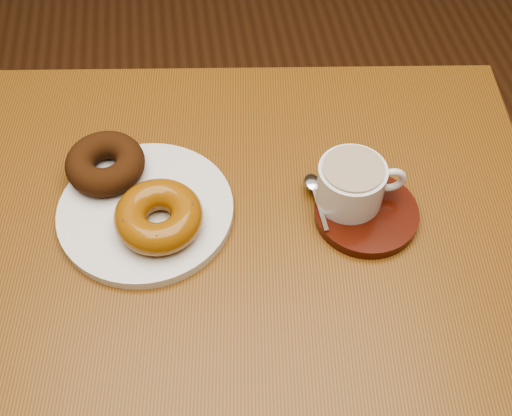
{
  "coord_description": "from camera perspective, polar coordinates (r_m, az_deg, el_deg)",
  "views": [
    {
      "loc": [
        0.1,
        -0.8,
        1.56
      ],
      "look_at": [
        0.17,
        -0.25,
        0.84
      ],
      "focal_mm": 45.0,
      "sensor_mm": 36.0,
      "label": 1
    }
  ],
  "objects": [
    {
      "name": "donut_cinnamon",
      "position": [
        0.96,
        -13.25,
        3.88
      ],
      "size": [
        0.14,
        0.14,
        0.04
      ],
      "primitive_type": "torus",
      "rotation": [
        0.0,
        0.0,
        0.29
      ],
      "color": "#361B0A",
      "rests_on": "donut_plate"
    },
    {
      "name": "donut_plate",
      "position": [
        0.93,
        -9.76,
        -0.27
      ],
      "size": [
        0.27,
        0.27,
        0.02
      ],
      "primitive_type": "cylinder",
      "rotation": [
        0.0,
        0.0,
        -0.06
      ],
      "color": "silver",
      "rests_on": "cafe_table"
    },
    {
      "name": "saucer",
      "position": [
        0.93,
        9.76,
        -0.46
      ],
      "size": [
        0.2,
        0.2,
        0.02
      ],
      "primitive_type": "cylinder",
      "rotation": [
        0.0,
        0.0,
        -0.48
      ],
      "color": "#390F07",
      "rests_on": "cafe_table"
    },
    {
      "name": "cafe_table",
      "position": [
        1.03,
        -1.11,
        -5.22
      ],
      "size": [
        0.95,
        0.76,
        0.82
      ],
      "rotation": [
        0.0,
        0.0,
        -0.12
      ],
      "color": "brown",
      "rests_on": "ground"
    },
    {
      "name": "ground",
      "position": [
        1.76,
        -6.88,
        -10.78
      ],
      "size": [
        6.0,
        6.0,
        0.0
      ],
      "primitive_type": "plane",
      "color": "#4F2E18",
      "rests_on": "ground"
    },
    {
      "name": "donut_caramel",
      "position": [
        0.89,
        -8.65,
        -0.74
      ],
      "size": [
        0.14,
        0.14,
        0.05
      ],
      "rotation": [
        0.0,
        0.0,
        -0.14
      ],
      "color": "#8C520F",
      "rests_on": "donut_plate"
    },
    {
      "name": "teaspoon",
      "position": [
        0.94,
        5.13,
        1.86
      ],
      "size": [
        0.02,
        0.11,
        0.01
      ],
      "rotation": [
        0.0,
        0.0,
        0.04
      ],
      "color": "silver",
      "rests_on": "saucer"
    },
    {
      "name": "coffee_cup",
      "position": [
        0.91,
        8.54,
        2.18
      ],
      "size": [
        0.13,
        0.1,
        0.07
      ],
      "rotation": [
        0.0,
        0.0,
        -0.05
      ],
      "color": "silver",
      "rests_on": "saucer"
    }
  ]
}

